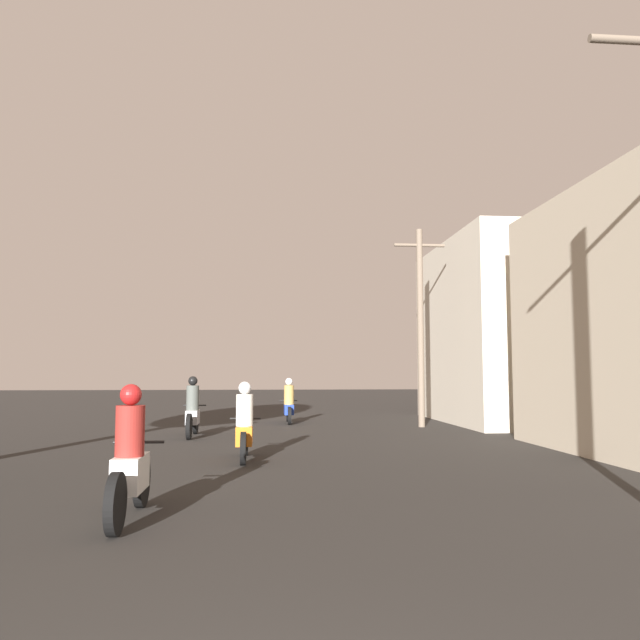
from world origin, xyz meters
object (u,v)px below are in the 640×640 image
at_px(motorcycle_blue, 289,405).
at_px(building_right_far, 513,332).
at_px(motorcycle_white, 130,465).
at_px(motorcycle_silver, 193,412).
at_px(motorcycle_orange, 244,429).
at_px(utility_pole_far, 420,322).

distance_m(motorcycle_blue, building_right_far, 7.97).
bearing_deg(motorcycle_white, motorcycle_silver, 95.13).
xyz_separation_m(motorcycle_orange, motorcycle_blue, (1.18, 8.62, -0.00)).
bearing_deg(building_right_far, motorcycle_silver, -159.04).
xyz_separation_m(motorcycle_white, motorcycle_blue, (2.31, 13.37, -0.03)).
relative_size(motorcycle_white, motorcycle_silver, 0.94).
height_order(motorcycle_blue, utility_pole_far, utility_pole_far).
relative_size(motorcycle_orange, building_right_far, 0.26).
distance_m(motorcycle_white, motorcycle_blue, 13.56).
distance_m(motorcycle_white, building_right_far, 16.63).
height_order(motorcycle_silver, building_right_far, building_right_far).
bearing_deg(motorcycle_orange, building_right_far, 48.79).
bearing_deg(motorcycle_silver, utility_pole_far, 15.20).
xyz_separation_m(motorcycle_silver, building_right_far, (10.24, 3.92, 2.40)).
height_order(motorcycle_white, utility_pole_far, utility_pole_far).
height_order(motorcycle_blue, building_right_far, building_right_far).
bearing_deg(motorcycle_silver, motorcycle_blue, 53.11).
height_order(motorcycle_silver, motorcycle_blue, motorcycle_silver).
xyz_separation_m(motorcycle_silver, utility_pole_far, (6.64, 2.33, 2.59)).
xyz_separation_m(motorcycle_orange, motorcycle_silver, (-1.48, 4.49, 0.04)).
height_order(motorcycle_white, motorcycle_silver, motorcycle_silver).
bearing_deg(utility_pole_far, motorcycle_orange, -127.13).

